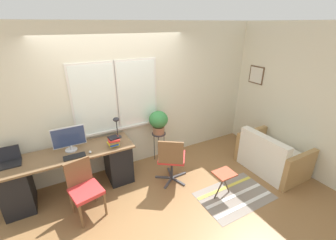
# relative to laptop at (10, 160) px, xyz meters

# --- Properties ---
(ground_plane) EXTENTS (14.00, 14.00, 0.00)m
(ground_plane) POSITION_rel_laptop_xyz_m (1.79, -0.41, -0.81)
(ground_plane) COLOR olive
(wall_back_with_window) EXTENTS (9.00, 0.12, 2.70)m
(wall_back_with_window) POSITION_rel_laptop_xyz_m (1.79, 0.29, 0.54)
(wall_back_with_window) COLOR beige
(wall_back_with_window) RESTS_ON ground_plane
(wall_right_with_picture) EXTENTS (0.08, 9.00, 2.70)m
(wall_right_with_picture) POSITION_rel_laptop_xyz_m (4.74, -0.41, 0.54)
(wall_right_with_picture) COLOR beige
(wall_right_with_picture) RESTS_ON ground_plane
(desk) EXTENTS (2.04, 0.61, 0.76)m
(desk) POSITION_rel_laptop_xyz_m (0.77, -0.10, -0.40)
(desk) COLOR brown
(desk) RESTS_ON ground_plane
(laptop) EXTENTS (0.29, 0.27, 0.23)m
(laptop) POSITION_rel_laptop_xyz_m (0.00, 0.00, 0.00)
(laptop) COLOR black
(laptop) RESTS_ON desk
(monitor) EXTENTS (0.51, 0.19, 0.41)m
(monitor) POSITION_rel_laptop_xyz_m (0.83, -0.03, 0.16)
(monitor) COLOR silver
(monitor) RESTS_ON desk
(keyboard) EXTENTS (0.32, 0.14, 0.02)m
(keyboard) POSITION_rel_laptop_xyz_m (0.85, -0.27, -0.04)
(keyboard) COLOR black
(keyboard) RESTS_ON desk
(mouse) EXTENTS (0.04, 0.07, 0.03)m
(mouse) POSITION_rel_laptop_xyz_m (1.09, -0.26, -0.03)
(mouse) COLOR silver
(mouse) RESTS_ON desk
(desk_lamp) EXTENTS (0.14, 0.14, 0.39)m
(desk_lamp) POSITION_rel_laptop_xyz_m (1.63, 0.04, 0.22)
(desk_lamp) COLOR #2D2D33
(desk_lamp) RESTS_ON desk
(book_stack) EXTENTS (0.21, 0.19, 0.17)m
(book_stack) POSITION_rel_laptop_xyz_m (1.48, -0.24, 0.04)
(book_stack) COLOR yellow
(book_stack) RESTS_ON desk
(desk_chair_wooden) EXTENTS (0.49, 0.50, 0.84)m
(desk_chair_wooden) POSITION_rel_laptop_xyz_m (0.88, -0.67, -0.35)
(desk_chair_wooden) COLOR brown
(desk_chair_wooden) RESTS_ON ground_plane
(office_chair_swivel) EXTENTS (0.63, 0.63, 0.91)m
(office_chair_swivel) POSITION_rel_laptop_xyz_m (2.35, -0.66, -0.32)
(office_chair_swivel) COLOR #47474C
(office_chair_swivel) RESTS_ON ground_plane
(couch_loveseat) EXTENTS (0.79, 1.17, 0.79)m
(couch_loveseat) POSITION_rel_laptop_xyz_m (4.21, -1.26, -0.53)
(couch_loveseat) COLOR white
(couch_loveseat) RESTS_ON ground_plane
(plant_stand) EXTENTS (0.28, 0.28, 0.65)m
(plant_stand) POSITION_rel_laptop_xyz_m (2.45, 0.03, -0.23)
(plant_stand) COLOR #333338
(plant_stand) RESTS_ON ground_plane
(potted_plant) EXTENTS (0.37, 0.37, 0.46)m
(potted_plant) POSITION_rel_laptop_xyz_m (2.45, 0.03, 0.10)
(potted_plant) COLOR #9E6B4C
(potted_plant) RESTS_ON plant_stand
(floor_rug_striped) EXTENTS (1.21, 0.78, 0.01)m
(floor_rug_striped) POSITION_rel_laptop_xyz_m (3.09, -1.50, -0.81)
(floor_rug_striped) COLOR gray
(floor_rug_striped) RESTS_ON ground_plane
(folding_stool) EXTENTS (0.34, 0.28, 0.46)m
(folding_stool) POSITION_rel_laptop_xyz_m (2.91, -1.39, -0.42)
(folding_stool) COLOR #B24C33
(folding_stool) RESTS_ON ground_plane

